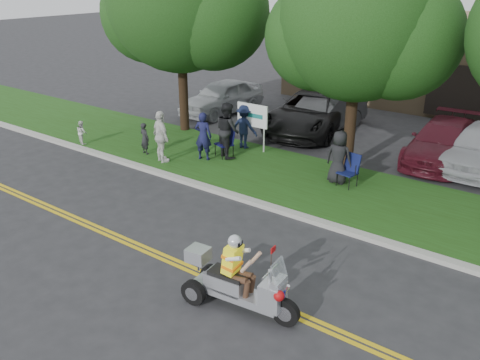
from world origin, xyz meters
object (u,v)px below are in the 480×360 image
Objects in this scene: parked_car_mid at (311,112)px; spectator_adult_left at (203,136)px; parked_car_far_left at (222,97)px; parked_car_left at (324,113)px; spectator_adult_mid at (228,130)px; parked_car_right at (443,142)px; lawn_chair_b at (350,168)px; spectator_adult_right at (161,137)px; trike_scooter at (236,283)px; lawn_chair_a at (227,140)px.

spectator_adult_left is at bearing -112.26° from parked_car_mid.
parked_car_left is (5.03, 0.20, -0.01)m from parked_car_far_left.
parked_car_right is (5.91, 4.23, -0.37)m from spectator_adult_mid.
lawn_chair_b is 5.88m from parked_car_mid.
spectator_adult_left is 0.94× the size of spectator_adult_right.
trike_scooter is 8.35m from lawn_chair_a.
parked_car_mid reaches higher than parked_car_far_left.
spectator_adult_left reaches higher than parked_car_far_left.
parked_car_far_left is (-3.49, 5.39, -0.17)m from spectator_adult_left.
parked_car_left is 0.80× the size of parked_car_mid.
trike_scooter is 1.28× the size of spectator_adult_mid.
lawn_chair_a is 4.48m from lawn_chair_b.
parked_car_mid reaches higher than lawn_chair_b.
parked_car_far_left is at bearing -21.44° from spectator_adult_mid.
parked_car_mid is 1.22× the size of parked_car_right.
parked_car_far_left is (-3.97, 4.68, -0.29)m from spectator_adult_mid.
spectator_adult_mid is at bearing 1.50° from lawn_chair_a.
parked_car_mid is (4.61, -0.05, 0.04)m from parked_car_far_left.
parked_car_right is (7.35, 5.94, -0.29)m from spectator_adult_right.
lawn_chair_b is 4.46m from spectator_adult_mid.
parked_car_left is (-3.38, 4.73, 0.09)m from lawn_chair_b.
lawn_chair_b is 4.34m from parked_car_right.
spectator_adult_left is 0.37× the size of parked_car_far_left.
lawn_chair_a is 0.59× the size of spectator_adult_right.
parked_car_right is (5.28, -0.40, -0.11)m from parked_car_mid.
parked_car_left is (-4.18, 11.34, 0.20)m from trike_scooter.
lawn_chair_a is at bearing -46.39° from parked_car_far_left.
lawn_chair_a is at bearing 123.11° from trike_scooter.
lawn_chair_b is at bearing 21.91° from lawn_chair_a.
parked_car_left reaches higher than lawn_chair_a.
parked_car_right is (9.88, -0.45, -0.08)m from parked_car_far_left.
parked_car_mid is 5.29m from parked_car_right.
spectator_adult_right reaches higher than parked_car_left.
parked_car_far_left is at bearing 161.08° from lawn_chair_b.
parked_car_far_left is 4.61m from parked_car_mid.
lawn_chair_b is 0.56× the size of spectator_adult_right.
parked_car_right is (6.39, 4.94, -0.25)m from spectator_adult_left.
spectator_adult_left is 6.42m from parked_car_far_left.
trike_scooter reaches higher than parked_car_far_left.
lawn_chair_b is 9.56m from parked_car_far_left.
spectator_adult_right is at bearing -118.56° from parked_car_mid.
parked_car_far_left is 0.98× the size of parked_car_left.
trike_scooter is at bearing 117.54° from spectator_adult_left.
spectator_adult_mid reaches higher than trike_scooter.
lawn_chair_b is (-0.80, 6.61, 0.10)m from trike_scooter.
spectator_adult_left is at bearing -101.89° from parked_car_left.
spectator_adult_right is (-1.44, -1.71, -0.07)m from spectator_adult_mid.
spectator_adult_left is 0.87× the size of spectator_adult_mid.
spectator_adult_mid is (0.04, -0.01, 0.36)m from lawn_chair_a.
trike_scooter is at bearing -46.91° from parked_car_far_left.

